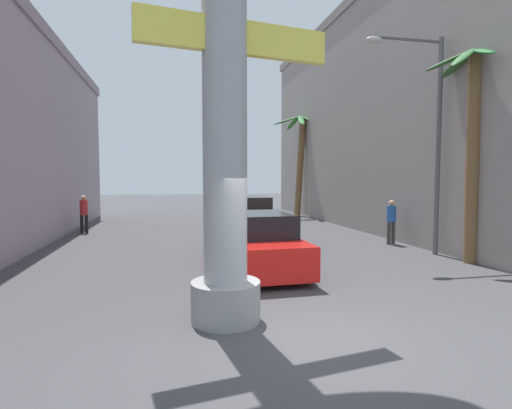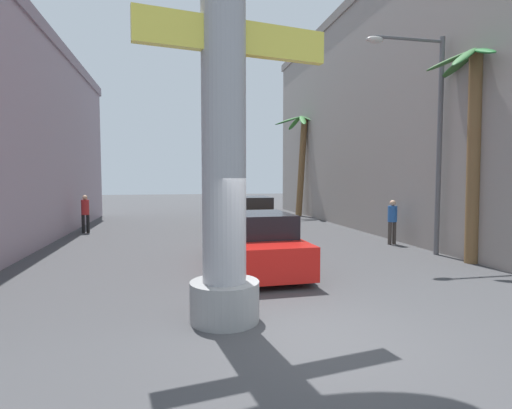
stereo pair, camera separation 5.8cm
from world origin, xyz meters
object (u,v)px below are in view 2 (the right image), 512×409
Objects in this scene: neon_sign_pole at (224,40)px; car_lead at (254,243)px; pedestrian_mid_right at (392,219)px; street_lamp at (428,123)px; palm_tree_far_right at (301,152)px; palm_tree_near_right at (474,127)px; pedestrian_far_left at (85,211)px; car_far at (252,213)px.

neon_sign_pole is 1.96× the size of car_lead.
pedestrian_mid_right is at bearing 25.43° from car_lead.
street_lamp is at bearing 32.99° from neon_sign_pole.
palm_tree_far_right reaches higher than car_lead.
palm_tree_near_right is 15.76m from pedestrian_far_left.
pedestrian_mid_right is (4.15, -6.11, 0.24)m from car_far.
neon_sign_pole is 1.62× the size of palm_tree_near_right.
street_lamp is 14.60m from pedestrian_far_left.
palm_tree_far_right is at bearing 88.73° from street_lamp.
car_far is (-4.07, 8.22, -3.51)m from street_lamp.
pedestrian_far_left is (-4.78, 12.44, -3.81)m from neon_sign_pole.
street_lamp is at bearing -91.27° from palm_tree_far_right.
car_far is (1.73, 8.91, 0.03)m from car_lead.
neon_sign_pole reaches higher than palm_tree_far_right.
palm_tree_far_right is at bearing 67.00° from car_lead.
pedestrian_mid_right is (-0.51, 3.43, -2.99)m from palm_tree_near_right.
palm_tree_near_right is (4.66, -9.54, 3.23)m from car_far.
neon_sign_pole is at bearing -68.97° from pedestrian_far_left.
palm_tree_near_right is at bearing -63.98° from car_far.
pedestrian_mid_right is (5.89, 2.80, 0.27)m from car_lead.
neon_sign_pole reaches higher than street_lamp.
street_lamp reaches higher than car_lead.
palm_tree_far_right is at bearing 67.96° from neon_sign_pole.
palm_tree_far_right is at bearing 51.41° from car_far.
pedestrian_far_left is (-6.09, 8.51, 0.30)m from car_lead.
pedestrian_mid_right reaches higher than car_far.
pedestrian_far_left is at bearing -154.28° from palm_tree_far_right.
neon_sign_pole is 8.50m from street_lamp.
car_lead is 9.08m from car_far.
car_far is 11.10m from palm_tree_near_right.
car_far is 0.72× the size of palm_tree_near_right.
neon_sign_pole is 2.26× the size of car_far.
palm_tree_near_right is 0.94× the size of palm_tree_far_right.
street_lamp is 13.70m from palm_tree_far_right.
palm_tree_far_right is at bearing 91.08° from palm_tree_near_right.
car_far is at bearing 2.89° from pedestrian_far_left.
pedestrian_mid_right is (0.08, 2.11, -3.27)m from street_lamp.
street_lamp is 1.35× the size of car_lead.
street_lamp reaches higher than pedestrian_mid_right.
pedestrian_far_left is at bearing -177.11° from car_far.
palm_tree_far_right is (6.11, 14.39, 3.46)m from car_lead.
pedestrian_far_left reaches higher than pedestrian_mid_right.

